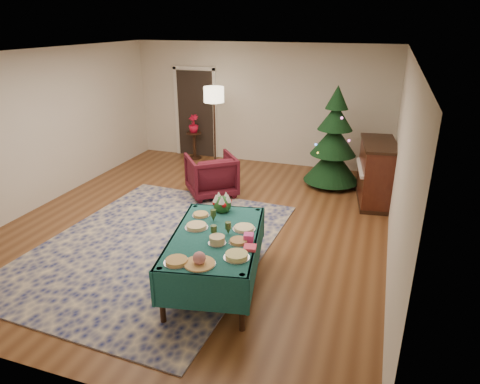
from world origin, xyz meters
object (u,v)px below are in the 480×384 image
(gift_box, at_px, (249,238))
(potted_plant, at_px, (194,128))
(side_table, at_px, (194,146))
(piano, at_px, (376,173))
(christmas_tree, at_px, (334,142))
(floor_lamp, at_px, (214,100))
(buffet_table, at_px, (215,245))
(armchair, at_px, (211,173))

(gift_box, distance_m, potted_plant, 5.63)
(side_table, bearing_deg, piano, -17.70)
(gift_box, bearing_deg, side_table, 121.13)
(christmas_tree, distance_m, piano, 1.12)
(floor_lamp, bearing_deg, side_table, 148.40)
(buffet_table, bearing_deg, potted_plant, 117.27)
(gift_box, distance_m, christmas_tree, 4.10)
(armchair, xyz_separation_m, piano, (2.97, 0.67, 0.11))
(christmas_tree, xyz_separation_m, piano, (0.87, -0.60, -0.35))
(floor_lamp, height_order, christmas_tree, christmas_tree)
(armchair, relative_size, floor_lamp, 0.49)
(armchair, bearing_deg, gift_box, 82.14)
(potted_plant, distance_m, christmas_tree, 3.46)
(side_table, distance_m, christmas_tree, 3.51)
(potted_plant, relative_size, piano, 0.31)
(gift_box, bearing_deg, floor_lamp, 116.62)
(buffet_table, bearing_deg, christmas_tree, 77.55)
(potted_plant, bearing_deg, piano, -17.70)
(gift_box, height_order, piano, piano)
(gift_box, distance_m, side_table, 5.65)
(armchair, distance_m, floor_lamp, 2.01)
(floor_lamp, bearing_deg, armchair, -70.51)
(buffet_table, relative_size, christmas_tree, 0.99)
(potted_plant, bearing_deg, christmas_tree, -12.56)
(armchair, height_order, christmas_tree, christmas_tree)
(gift_box, relative_size, armchair, 0.13)
(armchair, bearing_deg, side_table, -95.95)
(floor_lamp, bearing_deg, christmas_tree, -6.67)
(gift_box, xyz_separation_m, armchair, (-1.63, 2.79, -0.31))
(potted_plant, bearing_deg, side_table, 180.00)
(side_table, height_order, piano, piano)
(christmas_tree, bearing_deg, piano, -34.72)
(side_table, height_order, christmas_tree, christmas_tree)
(christmas_tree, height_order, piano, christmas_tree)
(gift_box, relative_size, piano, 0.08)
(christmas_tree, bearing_deg, potted_plant, 167.44)
(side_table, relative_size, christmas_tree, 0.32)
(buffet_table, relative_size, gift_box, 17.54)
(gift_box, xyz_separation_m, potted_plant, (-2.91, 4.82, 0.01))
(buffet_table, distance_m, floor_lamp, 4.81)
(side_table, bearing_deg, floor_lamp, -31.60)
(side_table, relative_size, potted_plant, 1.53)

